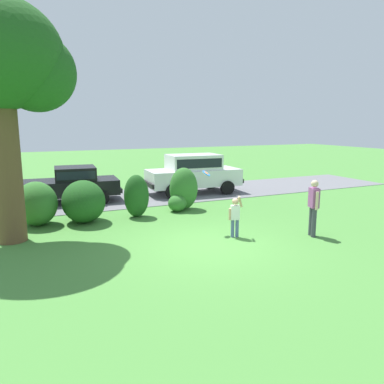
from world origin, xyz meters
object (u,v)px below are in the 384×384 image
object	(u,v)px
adult_onlooker	(314,205)
child_thrower	(235,214)
oak_tree_large	(2,65)
parked_suv	(193,172)
frisbee	(206,173)
parked_sedan	(70,183)

from	to	relation	value
adult_onlooker	child_thrower	bearing A→B (deg)	158.07
adult_onlooker	oak_tree_large	bearing A→B (deg)	157.68
parked_suv	child_thrower	xyz separation A→B (m)	(-1.87, -7.05, -0.36)
oak_tree_large	frisbee	bearing A→B (deg)	-15.51
oak_tree_large	adult_onlooker	bearing A→B (deg)	-22.32
frisbee	adult_onlooker	world-z (taller)	frisbee
parked_sedan	frisbee	xyz separation A→B (m)	(3.39, -6.37, 1.02)
oak_tree_large	child_thrower	world-z (taller)	oak_tree_large
frisbee	adult_onlooker	bearing A→B (deg)	-34.27
parked_sedan	child_thrower	world-z (taller)	parked_sedan
child_thrower	parked_suv	bearing A→B (deg)	75.11
adult_onlooker	frisbee	bearing A→B (deg)	145.73
parked_sedan	child_thrower	size ratio (longest dim) A/B	3.51
parked_sedan	oak_tree_large	bearing A→B (deg)	-113.86
oak_tree_large	child_thrower	xyz separation A→B (m)	(6.03, -2.49, -4.27)
parked_sedan	adult_onlooker	size ratio (longest dim) A/B	2.60
parked_sedan	frisbee	world-z (taller)	frisbee
parked_sedan	parked_suv	world-z (taller)	parked_suv
oak_tree_large	parked_sedan	size ratio (longest dim) A/B	1.50
parked_suv	frisbee	size ratio (longest dim) A/B	15.63
parked_sedan	parked_suv	size ratio (longest dim) A/B	0.94
parked_sedan	frisbee	size ratio (longest dim) A/B	14.76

